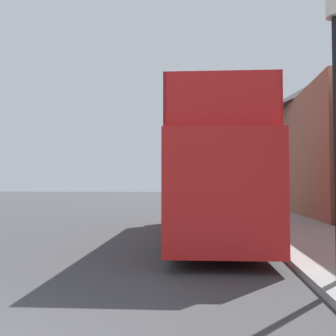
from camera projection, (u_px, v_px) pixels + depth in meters
The scene contains 7 objects.
ground_plane at pixel (155, 213), 24.52m from camera, with size 144.00×144.00×0.00m, color #3D3D3F.
sidewalk at pixel (270, 217), 20.92m from camera, with size 3.25×108.00×0.14m.
brick_terrace_rear at pixel (328, 143), 25.91m from camera, with size 6.00×20.29×9.11m.
tour_bus at pixel (211, 181), 13.34m from camera, with size 2.85×11.21×4.16m.
parked_car_ahead_of_bus at pixel (218, 206), 21.21m from camera, with size 2.03×4.14×1.31m.
lamp_post_nearest at pixel (336, 73), 6.79m from camera, with size 0.35×0.35×5.21m.
lamp_post_second at pixel (268, 148), 15.38m from camera, with size 0.35×0.35×4.39m.
Camera 1 is at (3.11, -3.43, 1.77)m, focal length 42.00 mm.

